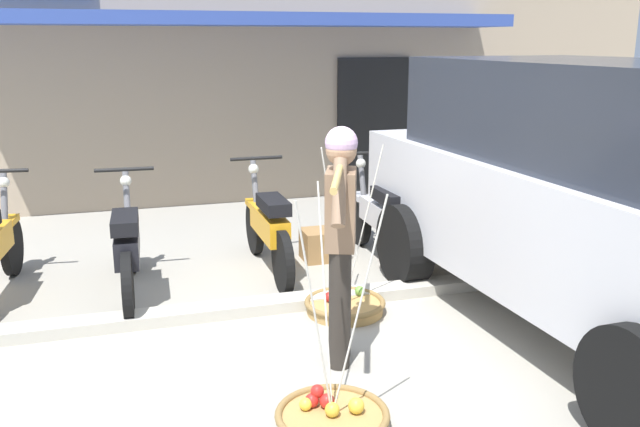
% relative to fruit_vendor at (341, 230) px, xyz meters
% --- Properties ---
extents(ground_plane, '(90.00, 90.00, 0.00)m').
position_rel_fruit_vendor_xyz_m(ground_plane, '(-0.51, 0.36, -0.98)').
color(ground_plane, '#9E998C').
extents(sidewalk_curb, '(20.00, 0.24, 0.10)m').
position_rel_fruit_vendor_xyz_m(sidewalk_curb, '(-0.51, 1.06, -0.93)').
color(sidewalk_curb, '#BAB4A5').
rests_on(sidewalk_curb, ground).
extents(fruit_vendor, '(0.69, 1.67, 1.70)m').
position_rel_fruit_vendor_xyz_m(fruit_vendor, '(0.00, 0.00, 0.00)').
color(fruit_vendor, '#2D2823').
rests_on(fruit_vendor, ground).
extents(fruit_basket_left_side, '(0.69, 0.69, 1.45)m').
position_rel_fruit_vendor_xyz_m(fruit_basket_left_side, '(0.32, 0.83, -0.91)').
color(fruit_basket_left_side, '#B2894C').
rests_on(fruit_basket_left_side, ground).
extents(fruit_basket_right_side, '(0.69, 0.69, 1.45)m').
position_rel_fruit_vendor_xyz_m(fruit_basket_right_side, '(-0.32, -0.82, -0.90)').
color(fruit_basket_right_side, '#B2894C').
rests_on(fruit_basket_right_side, ground).
extents(motorcycle_second_in_row, '(0.54, 1.82, 1.09)m').
position_rel_fruit_vendor_xyz_m(motorcycle_second_in_row, '(-1.40, 1.79, -0.53)').
color(motorcycle_second_in_row, black).
rests_on(motorcycle_second_in_row, ground).
extents(motorcycle_third_in_row, '(0.54, 1.82, 1.09)m').
position_rel_fruit_vendor_xyz_m(motorcycle_third_in_row, '(-0.06, 2.03, -0.53)').
color(motorcycle_third_in_row, black).
rests_on(motorcycle_third_in_row, ground).
extents(motorcycle_end_of_row, '(0.54, 1.82, 1.09)m').
position_rel_fruit_vendor_xyz_m(motorcycle_end_of_row, '(1.12, 2.01, -0.53)').
color(motorcycle_end_of_row, black).
rests_on(motorcycle_end_of_row, ground).
extents(parked_truck, '(2.29, 4.87, 2.10)m').
position_rel_fruit_vendor_xyz_m(parked_truck, '(2.11, -0.09, 0.15)').
color(parked_truck, silver).
rests_on(parked_truck, ground).
extents(storefront_building, '(13.00, 6.00, 4.20)m').
position_rel_fruit_vendor_xyz_m(storefront_building, '(0.26, 7.57, 1.12)').
color(storefront_building, tan).
rests_on(storefront_building, ground).
extents(wooden_crate, '(0.44, 0.36, 0.32)m').
position_rel_fruit_vendor_xyz_m(wooden_crate, '(0.58, 2.27, -0.82)').
color(wooden_crate, olive).
rests_on(wooden_crate, ground).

